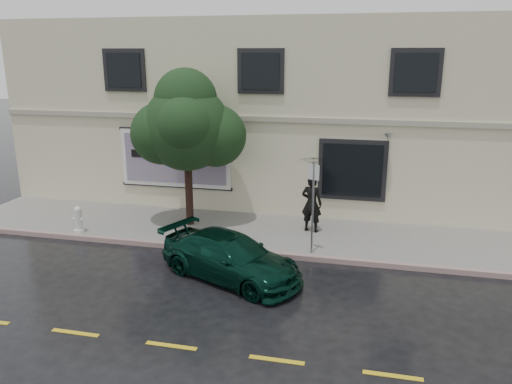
% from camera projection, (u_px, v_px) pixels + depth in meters
% --- Properties ---
extents(ground, '(90.00, 90.00, 0.00)m').
position_uv_depth(ground, '(221.00, 275.00, 13.51)').
color(ground, black).
rests_on(ground, ground).
extents(sidewalk, '(20.00, 3.50, 0.15)m').
position_uv_depth(sidewalk, '(249.00, 232.00, 16.54)').
color(sidewalk, gray).
rests_on(sidewalk, ground).
extents(curb, '(20.00, 0.18, 0.16)m').
position_uv_depth(curb, '(235.00, 251.00, 14.90)').
color(curb, gray).
rests_on(curb, ground).
extents(road_marking, '(19.00, 0.12, 0.01)m').
position_uv_depth(road_marking, '(171.00, 346.00, 10.22)').
color(road_marking, gold).
rests_on(road_marking, ground).
extents(building, '(20.00, 8.12, 7.00)m').
position_uv_depth(building, '(281.00, 109.00, 21.01)').
color(building, beige).
rests_on(building, ground).
extents(billboard, '(4.30, 0.16, 2.20)m').
position_uv_depth(billboard, '(175.00, 159.00, 18.26)').
color(billboard, white).
rests_on(billboard, ground).
extents(car, '(4.46, 3.32, 1.19)m').
position_uv_depth(car, '(230.00, 257.00, 13.17)').
color(car, black).
rests_on(car, ground).
extents(pedestrian, '(0.76, 0.57, 1.88)m').
position_uv_depth(pedestrian, '(312.00, 204.00, 16.14)').
color(pedestrian, black).
rests_on(pedestrian, sidewalk).
extents(umbrella, '(1.23, 1.23, 0.80)m').
position_uv_depth(umbrella, '(313.00, 163.00, 15.78)').
color(umbrella, black).
rests_on(umbrella, pedestrian).
extents(street_tree, '(2.84, 2.84, 4.73)m').
position_uv_depth(street_tree, '(187.00, 128.00, 16.19)').
color(street_tree, black).
rests_on(street_tree, sidewalk).
extents(fire_hydrant, '(0.36, 0.33, 0.87)m').
position_uv_depth(fire_hydrant, '(78.00, 219.00, 16.20)').
color(fire_hydrant, silver).
rests_on(fire_hydrant, sidewalk).
extents(sign_pole, '(0.31, 0.14, 2.68)m').
position_uv_depth(sign_pole, '(313.00, 201.00, 14.15)').
color(sign_pole, gray).
rests_on(sign_pole, sidewalk).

